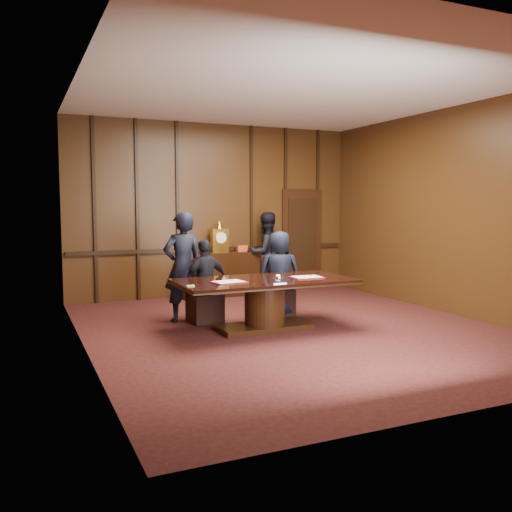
{
  "coord_description": "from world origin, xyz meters",
  "views": [
    {
      "loc": [
        -3.76,
        -7.04,
        1.86
      ],
      "look_at": [
        -0.29,
        0.77,
        1.05
      ],
      "focal_mm": 38.0,
      "sensor_mm": 36.0,
      "label": 1
    }
  ],
  "objects_px": {
    "sideboard": "(220,272)",
    "conference_table": "(265,296)",
    "signatory_left": "(206,281)",
    "witness_left": "(183,267)",
    "witness_right": "(266,253)",
    "signatory_right": "(280,274)"
  },
  "relations": [
    {
      "from": "sideboard",
      "to": "conference_table",
      "type": "xyz_separation_m",
      "value": [
        -0.42,
        -3.08,
        0.02
      ]
    },
    {
      "from": "signatory_left",
      "to": "witness_left",
      "type": "xyz_separation_m",
      "value": [
        -0.29,
        0.27,
        0.21
      ]
    },
    {
      "from": "signatory_left",
      "to": "witness_right",
      "type": "height_order",
      "value": "witness_right"
    },
    {
      "from": "signatory_right",
      "to": "witness_left",
      "type": "height_order",
      "value": "witness_left"
    },
    {
      "from": "conference_table",
      "to": "signatory_left",
      "type": "distance_m",
      "value": 1.04
    },
    {
      "from": "sideboard",
      "to": "witness_right",
      "type": "relative_size",
      "value": 0.94
    },
    {
      "from": "conference_table",
      "to": "signatory_left",
      "type": "bearing_deg",
      "value": 129.09
    },
    {
      "from": "conference_table",
      "to": "sideboard",
      "type": "bearing_deg",
      "value": 82.3
    },
    {
      "from": "sideboard",
      "to": "signatory_right",
      "type": "height_order",
      "value": "sideboard"
    },
    {
      "from": "signatory_left",
      "to": "signatory_right",
      "type": "height_order",
      "value": "signatory_right"
    },
    {
      "from": "witness_left",
      "to": "conference_table",
      "type": "bearing_deg",
      "value": 126.94
    },
    {
      "from": "conference_table",
      "to": "witness_left",
      "type": "distance_m",
      "value": 1.47
    },
    {
      "from": "signatory_right",
      "to": "witness_right",
      "type": "xyz_separation_m",
      "value": [
        0.73,
        2.12,
        0.14
      ]
    },
    {
      "from": "conference_table",
      "to": "signatory_right",
      "type": "height_order",
      "value": "signatory_right"
    },
    {
      "from": "signatory_right",
      "to": "witness_right",
      "type": "bearing_deg",
      "value": -89.57
    },
    {
      "from": "sideboard",
      "to": "witness_right",
      "type": "height_order",
      "value": "witness_right"
    },
    {
      "from": "witness_right",
      "to": "conference_table",
      "type": "bearing_deg",
      "value": 59.03
    },
    {
      "from": "conference_table",
      "to": "signatory_left",
      "type": "height_order",
      "value": "signatory_left"
    },
    {
      "from": "signatory_left",
      "to": "witness_left",
      "type": "distance_m",
      "value": 0.45
    },
    {
      "from": "signatory_left",
      "to": "witness_right",
      "type": "bearing_deg",
      "value": -145.6
    },
    {
      "from": "signatory_left",
      "to": "signatory_right",
      "type": "distance_m",
      "value": 1.3
    },
    {
      "from": "conference_table",
      "to": "witness_right",
      "type": "height_order",
      "value": "witness_right"
    }
  ]
}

